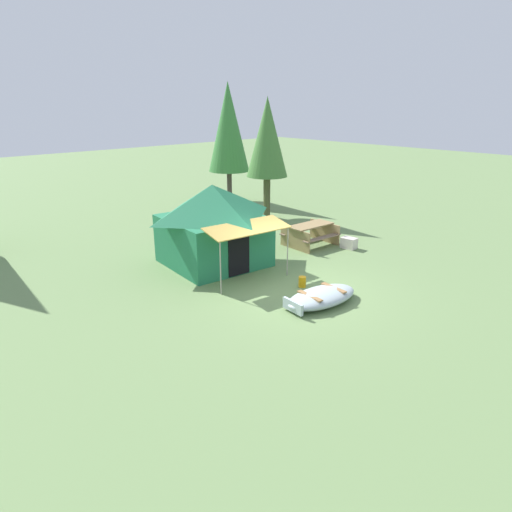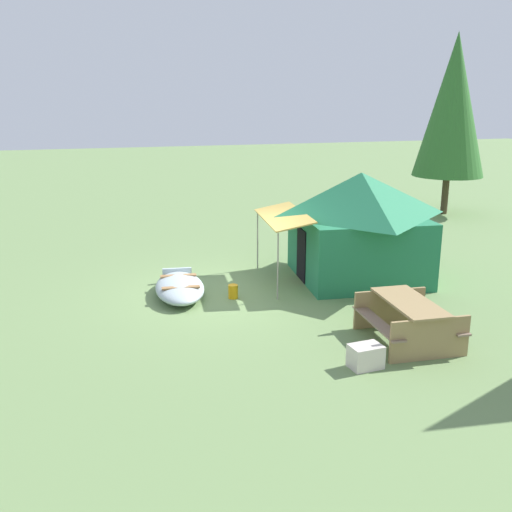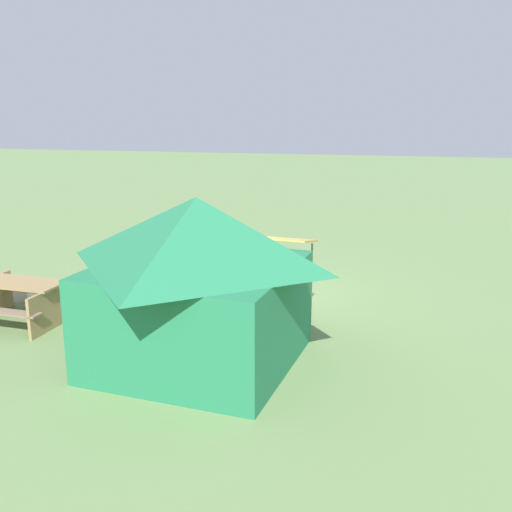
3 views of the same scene
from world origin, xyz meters
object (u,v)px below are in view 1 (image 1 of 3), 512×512
(cooler_box, at_px, (349,243))
(pine_tree_back_left, at_px, (228,128))
(canvas_cabin_tent, at_px, (213,224))
(picnic_table, at_px, (310,232))
(beached_rowboat, at_px, (321,297))
(fuel_can, at_px, (302,282))
(pine_tree_back_right, at_px, (267,138))

(cooler_box, relative_size, pine_tree_back_left, 0.09)
(canvas_cabin_tent, xyz_separation_m, cooler_box, (4.58, -2.05, -1.16))
(picnic_table, height_order, cooler_box, picnic_table)
(picnic_table, bearing_deg, beached_rowboat, -135.90)
(fuel_can, bearing_deg, canvas_cabin_tent, 100.57)
(beached_rowboat, distance_m, pine_tree_back_left, 13.79)
(picnic_table, height_order, pine_tree_back_left, pine_tree_back_left)
(cooler_box, distance_m, fuel_can, 4.16)
(canvas_cabin_tent, relative_size, fuel_can, 13.54)
(canvas_cabin_tent, distance_m, picnic_table, 4.02)
(cooler_box, bearing_deg, fuel_can, -162.27)
(beached_rowboat, bearing_deg, pine_tree_back_right, 54.55)
(canvas_cabin_tent, bearing_deg, pine_tree_back_left, 47.32)
(pine_tree_back_right, bearing_deg, fuel_can, -127.09)
(picnic_table, bearing_deg, pine_tree_back_left, 70.83)
(cooler_box, height_order, pine_tree_back_right, pine_tree_back_right)
(picnic_table, xyz_separation_m, pine_tree_back_right, (1.85, 4.22, 3.04))
(pine_tree_back_left, relative_size, pine_tree_back_right, 1.14)
(canvas_cabin_tent, distance_m, pine_tree_back_left, 10.07)
(canvas_cabin_tent, xyz_separation_m, picnic_table, (3.84, -0.83, -0.87))
(fuel_can, height_order, pine_tree_back_left, pine_tree_back_left)
(cooler_box, xyz_separation_m, fuel_can, (-3.96, -1.27, -0.04))
(beached_rowboat, bearing_deg, pine_tree_back_left, 60.76)
(cooler_box, xyz_separation_m, pine_tree_back_right, (1.11, 5.44, 3.33))
(fuel_can, height_order, pine_tree_back_right, pine_tree_back_right)
(pine_tree_back_right, bearing_deg, cooler_box, -101.53)
(beached_rowboat, xyz_separation_m, pine_tree_back_left, (6.50, 11.61, 3.59))
(pine_tree_back_right, bearing_deg, beached_rowboat, -125.45)
(canvas_cabin_tent, height_order, cooler_box, canvas_cabin_tent)
(canvas_cabin_tent, xyz_separation_m, pine_tree_back_left, (6.62, 7.18, 2.44))
(picnic_table, xyz_separation_m, cooler_box, (0.74, -1.22, -0.29))
(canvas_cabin_tent, distance_m, cooler_box, 5.15)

